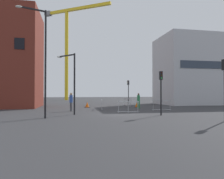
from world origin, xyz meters
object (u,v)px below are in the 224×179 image
object	(u,v)px
traffic_cone_by_barrier	(87,105)
pedestrian_waiting	(139,100)
streetlamp_short	(71,76)
traffic_light_verge	(161,85)
construction_crane	(68,39)
pedestrian_walking	(71,100)
streetlamp_tall	(42,54)
traffic_light_far	(128,88)
traffic_cone_on_verge	(137,105)

from	to	relation	value
traffic_cone_by_barrier	pedestrian_waiting	bearing A→B (deg)	-25.17
streetlamp_short	traffic_light_verge	distance (m)	7.61
construction_crane	pedestrian_walking	size ratio (longest dim) A/B	12.99
streetlamp_tall	traffic_light_verge	xyz separation A→B (m)	(9.35, 0.43, -2.20)
streetlamp_short	pedestrian_walking	world-z (taller)	streetlamp_short
pedestrian_walking	traffic_light_verge	bearing A→B (deg)	-36.49
traffic_light_far	pedestrian_walking	bearing A→B (deg)	-130.32
traffic_cone_on_verge	traffic_light_verge	bearing A→B (deg)	-96.03
traffic_cone_on_verge	traffic_cone_by_barrier	distance (m)	6.41
traffic_cone_on_verge	traffic_cone_by_barrier	bearing A→B (deg)	172.67
construction_crane	streetlamp_tall	distance (m)	42.06
streetlamp_tall	pedestrian_walking	bearing A→B (deg)	70.66
traffic_light_verge	traffic_cone_on_verge	xyz separation A→B (m)	(1.05, 9.98, -2.16)
streetlamp_short	traffic_cone_by_barrier	bearing A→B (deg)	77.26
traffic_light_far	traffic_light_verge	bearing A→B (deg)	-95.37
pedestrian_waiting	traffic_cone_on_verge	bearing A→B (deg)	78.47
pedestrian_waiting	traffic_light_far	bearing A→B (deg)	83.88
construction_crane	traffic_cone_by_barrier	xyz separation A→B (m)	(2.96, -29.21, -15.86)
streetlamp_tall	traffic_cone_by_barrier	world-z (taller)	streetlamp_tall
traffic_cone_by_barrier	construction_crane	bearing A→B (deg)	95.79
traffic_light_verge	streetlamp_short	bearing A→B (deg)	163.45
streetlamp_tall	pedestrian_waiting	bearing A→B (deg)	40.14
pedestrian_walking	traffic_cone_on_verge	distance (m)	9.56
traffic_light_far	pedestrian_walking	world-z (taller)	traffic_light_far
pedestrian_walking	traffic_light_far	bearing A→B (deg)	49.68
streetlamp_short	pedestrian_walking	xyz separation A→B (m)	(-0.04, 3.24, -2.17)
streetlamp_short	traffic_light_far	xyz separation A→B (m)	(8.74, 13.59, -0.69)
traffic_cone_on_verge	streetlamp_short	bearing A→B (deg)	-136.73
streetlamp_short	pedestrian_walking	size ratio (longest dim) A/B	2.81
construction_crane	traffic_cone_by_barrier	size ratio (longest dim) A/B	34.98
streetlamp_short	pedestrian_waiting	xyz separation A→B (m)	(7.91, 5.85, -2.21)
traffic_light_far	traffic_cone_on_verge	xyz separation A→B (m)	(-0.43, -5.77, -2.27)
streetlamp_tall	traffic_cone_on_verge	xyz separation A→B (m)	(10.40, 10.41, -4.36)
streetlamp_short	traffic_light_far	bearing A→B (deg)	57.26
pedestrian_walking	streetlamp_short	bearing A→B (deg)	-89.22
pedestrian_waiting	traffic_cone_on_verge	size ratio (longest dim) A/B	2.78
pedestrian_walking	streetlamp_tall	bearing A→B (deg)	-109.34
streetlamp_short	traffic_cone_on_verge	world-z (taller)	streetlamp_short
pedestrian_waiting	traffic_cone_by_barrier	size ratio (longest dim) A/B	2.62
traffic_light_verge	traffic_cone_by_barrier	world-z (taller)	traffic_light_verge
construction_crane	traffic_light_verge	world-z (taller)	construction_crane
pedestrian_walking	traffic_cone_on_verge	size ratio (longest dim) A/B	2.86
streetlamp_short	streetlamp_tall	bearing A→B (deg)	-128.94
streetlamp_tall	traffic_light_far	xyz separation A→B (m)	(10.83, 16.18, -2.08)
streetlamp_short	traffic_light_verge	size ratio (longest dim) A/B	1.44
traffic_light_verge	traffic_light_far	world-z (taller)	traffic_light_far
streetlamp_tall	traffic_light_far	world-z (taller)	streetlamp_tall
streetlamp_tall	pedestrian_walking	distance (m)	7.14
construction_crane	traffic_light_verge	distance (m)	43.10
traffic_light_far	construction_crane	bearing A→B (deg)	111.89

